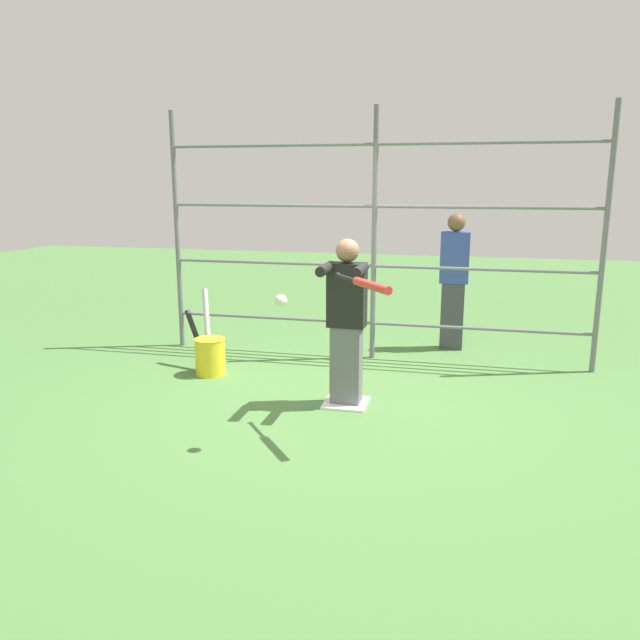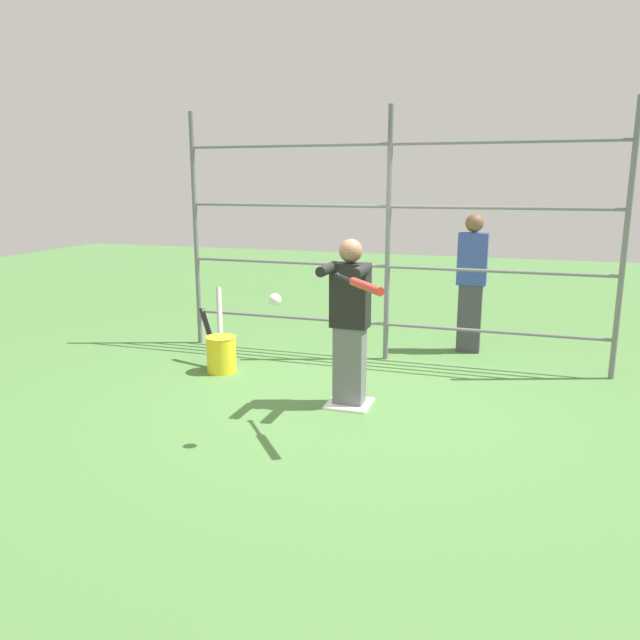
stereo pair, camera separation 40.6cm
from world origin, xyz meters
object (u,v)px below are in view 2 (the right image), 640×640
at_px(batter, 350,318).
at_px(softball_in_flight, 275,300).
at_px(baseball_bat_swinging, 362,285).
at_px(bystander_behind_fence, 471,281).
at_px(bat_bucket, 221,351).

relative_size(batter, softball_in_flight, 16.01).
bearing_deg(baseball_bat_swinging, batter, -68.63).
bearing_deg(bystander_behind_fence, batter, 68.47).
bearing_deg(batter, bystander_behind_fence, -111.53).
height_order(baseball_bat_swinging, bystander_behind_fence, bystander_behind_fence).
relative_size(batter, baseball_bat_swinging, 2.24).
distance_m(baseball_bat_swinging, bat_bucket, 2.59).
bearing_deg(softball_in_flight, bat_bucket, -51.27).
xyz_separation_m(batter, bat_bucket, (1.61, -0.60, -0.61)).
xyz_separation_m(softball_in_flight, bystander_behind_fence, (-1.19, -3.29, -0.30)).
relative_size(batter, bat_bucket, 1.77).
bearing_deg(bystander_behind_fence, baseball_bat_swinging, 79.19).
bearing_deg(baseball_bat_swinging, bat_bucket, -35.82).
bearing_deg(bat_bucket, softball_in_flight, 128.73).
distance_m(baseball_bat_swinging, softball_in_flight, 0.66).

